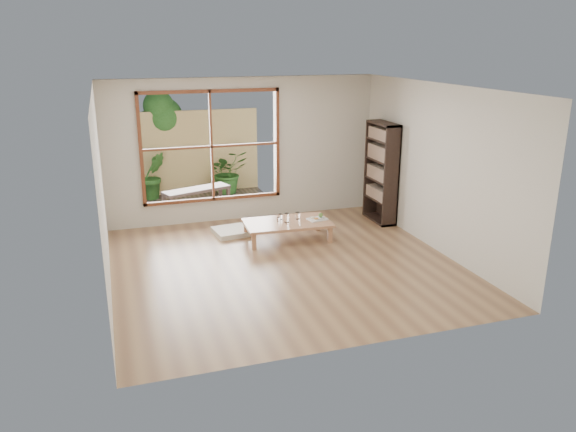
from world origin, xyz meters
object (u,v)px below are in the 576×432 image
object	(u,v)px
bookshelf	(381,173)
garden_bench	(197,191)
low_table	(287,224)
food_tray	(318,218)

from	to	relation	value
bookshelf	garden_bench	distance (m)	3.59
bookshelf	low_table	bearing A→B (deg)	-166.35
low_table	garden_bench	bearing A→B (deg)	121.33
bookshelf	food_tray	bearing A→B (deg)	-160.09
bookshelf	food_tray	distance (m)	1.62
low_table	food_tray	world-z (taller)	food_tray
food_tray	garden_bench	distance (m)	2.78
food_tray	garden_bench	world-z (taller)	garden_bench
food_tray	garden_bench	size ratio (longest dim) A/B	0.25
low_table	food_tray	xyz separation A→B (m)	(0.53, -0.04, 0.06)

